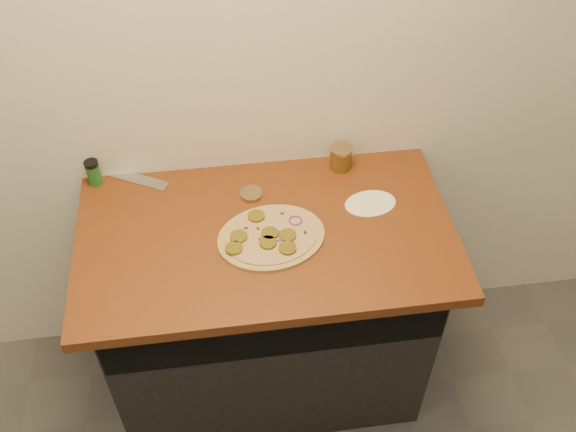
{
  "coord_description": "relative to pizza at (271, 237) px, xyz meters",
  "views": [
    {
      "loc": [
        -0.12,
        0.03,
        2.39
      ],
      "look_at": [
        0.07,
        1.43,
        0.95
      ],
      "focal_mm": 40.0,
      "sensor_mm": 36.0,
      "label": 1
    }
  ],
  "objects": [
    {
      "name": "countertop",
      "position": [
        -0.01,
        0.04,
        -0.03
      ],
      "size": [
        1.2,
        0.7,
        0.04
      ],
      "primitive_type": "cube",
      "color": "brown",
      "rests_on": "cabinet"
    },
    {
      "name": "cabinet",
      "position": [
        -0.01,
        0.07,
        -0.48
      ],
      "size": [
        1.1,
        0.6,
        0.86
      ],
      "primitive_type": "cube",
      "color": "black",
      "rests_on": "ground"
    },
    {
      "name": "mason_jar_lid",
      "position": [
        -0.04,
        0.2,
        -0.0
      ],
      "size": [
        0.09,
        0.09,
        0.02
      ],
      "primitive_type": "cylinder",
      "rotation": [
        0.0,
        0.0,
        -0.25
      ],
      "color": "tan",
      "rests_on": "countertop"
    },
    {
      "name": "chefs_knife",
      "position": [
        -0.5,
        0.38,
        -0.0
      ],
      "size": [
        0.32,
        0.19,
        0.02
      ],
      "color": "#B7BAC1",
      "rests_on": "countertop"
    },
    {
      "name": "pizza",
      "position": [
        0.0,
        0.0,
        0.0
      ],
      "size": [
        0.39,
        0.39,
        0.02
      ],
      "color": "tan",
      "rests_on": "countertop"
    },
    {
      "name": "flour_spill",
      "position": [
        0.34,
        0.11,
        -0.01
      ],
      "size": [
        0.2,
        0.2,
        0.0
      ],
      "primitive_type": "cylinder",
      "rotation": [
        0.0,
        0.0,
        0.15
      ],
      "color": "white",
      "rests_on": "countertop"
    },
    {
      "name": "spice_shaker",
      "position": [
        -0.56,
        0.34,
        0.04
      ],
      "size": [
        0.05,
        0.05,
        0.09
      ],
      "color": "#1D5C1F",
      "rests_on": "countertop"
    },
    {
      "name": "salsa_jar",
      "position": [
        0.28,
        0.31,
        0.03
      ],
      "size": [
        0.08,
        0.08,
        0.08
      ],
      "color": "maroon",
      "rests_on": "countertop"
    }
  ]
}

